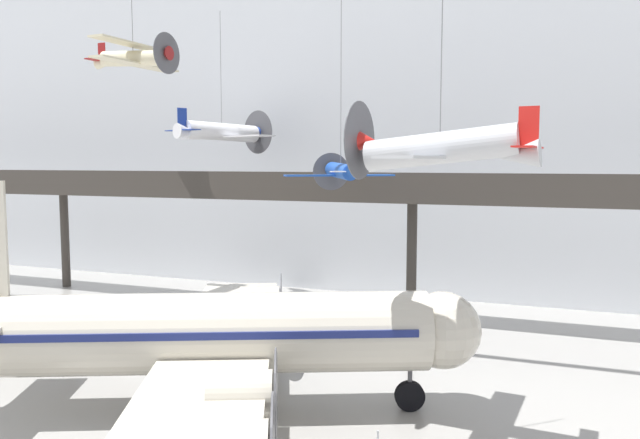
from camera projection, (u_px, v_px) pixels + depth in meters
name	position (u px, v px, depth m)	size (l,w,h in m)	color
hangar_back_wall	(436.00, 122.00, 49.37)	(140.00, 3.00, 27.71)	silver
mezzanine_walkway	(409.00, 197.00, 41.41)	(110.00, 3.20, 10.07)	#38332D
airliner_silver_main	(199.00, 334.00, 26.32)	(23.29, 27.32, 10.02)	beige
suspended_plane_white_twin	(222.00, 132.00, 46.83)	(9.40, 8.16, 10.48)	silver
suspended_plane_cream_biplane	(134.00, 58.00, 34.49)	(5.10, 6.25, 6.54)	beige
suspended_plane_silver_racer	(440.00, 149.00, 22.91)	(7.07, 8.65, 11.69)	silver
suspended_plane_blue_trainer	(341.00, 171.00, 35.43)	(5.86, 5.36, 12.68)	#1E4CAD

